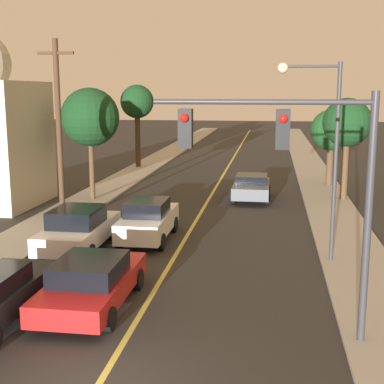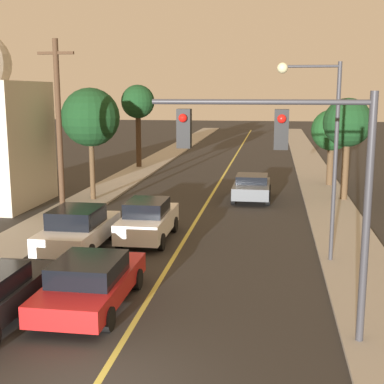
# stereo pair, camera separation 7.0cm
# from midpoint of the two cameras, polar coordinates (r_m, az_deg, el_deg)

# --- Properties ---
(road_surface) EXTENTS (10.35, 80.00, 0.01)m
(road_surface) POSITION_cam_midpoint_polar(r_m,az_deg,el_deg) (45.69, 4.33, 3.25)
(road_surface) COLOR #2D2B28
(road_surface) RESTS_ON ground
(sidewalk_left) EXTENTS (2.50, 80.00, 0.12)m
(sidewalk_left) POSITION_cam_midpoint_polar(r_m,az_deg,el_deg) (46.60, -3.58, 3.48)
(sidewalk_left) COLOR #9E998E
(sidewalk_left) RESTS_ON ground
(sidewalk_right) EXTENTS (2.50, 80.00, 0.12)m
(sidewalk_right) POSITION_cam_midpoint_polar(r_m,az_deg,el_deg) (45.65, 12.41, 3.10)
(sidewalk_right) COLOR #9E998E
(sidewalk_right) RESTS_ON ground
(car_near_lane_front) EXTENTS (2.08, 4.69, 1.43)m
(car_near_lane_front) POSITION_cam_midpoint_polar(r_m,az_deg,el_deg) (15.20, -10.63, -9.39)
(car_near_lane_front) COLOR red
(car_near_lane_front) RESTS_ON ground
(car_near_lane_second) EXTENTS (1.84, 4.38, 1.66)m
(car_near_lane_second) POSITION_cam_midpoint_polar(r_m,az_deg,el_deg) (21.50, -4.62, -2.97)
(car_near_lane_second) COLOR white
(car_near_lane_second) RESTS_ON ground
(car_outer_lane_second) EXTENTS (2.03, 4.63, 1.64)m
(car_outer_lane_second) POSITION_cam_midpoint_polar(r_m,az_deg,el_deg) (20.57, -11.93, -3.84)
(car_outer_lane_second) COLOR white
(car_outer_lane_second) RESTS_ON ground
(car_far_oncoming) EXTENTS (2.05, 4.19, 1.38)m
(car_far_oncoming) POSITION_cam_midpoint_polar(r_m,az_deg,el_deg) (29.54, 6.46, 0.55)
(car_far_oncoming) COLOR #474C51
(car_far_oncoming) RESTS_ON ground
(traffic_signal_mast) EXTENTS (5.02, 0.42, 5.80)m
(traffic_signal_mast) POSITION_cam_midpoint_polar(r_m,az_deg,el_deg) (12.35, 11.04, 2.97)
(traffic_signal_mast) COLOR #333338
(traffic_signal_mast) RESTS_ON ground
(streetlamp_right) EXTENTS (2.11, 0.36, 6.75)m
(streetlamp_right) POSITION_cam_midpoint_polar(r_m,az_deg,el_deg) (18.58, 13.68, 6.08)
(streetlamp_right) COLOR #333338
(streetlamp_right) RESTS_ON ground
(utility_pole_left) EXTENTS (1.60, 0.24, 7.98)m
(utility_pole_left) POSITION_cam_midpoint_polar(r_m,az_deg,el_deg) (24.02, -13.91, 6.48)
(utility_pole_left) COLOR #422D1E
(utility_pole_left) RESTS_ON ground
(tree_left_near) EXTENTS (3.11, 3.11, 5.98)m
(tree_left_near) POSITION_cam_midpoint_polar(r_m,az_deg,el_deg) (29.10, -10.71, 7.80)
(tree_left_near) COLOR #4C3823
(tree_left_near) RESTS_ON ground
(tree_left_far) EXTENTS (2.54, 2.54, 6.28)m
(tree_left_far) POSITION_cam_midpoint_polar(r_m,az_deg,el_deg) (41.55, -5.75, 9.42)
(tree_left_far) COLOR #3D2B1C
(tree_left_far) RESTS_ON ground
(tree_right_near) EXTENTS (2.59, 2.59, 5.45)m
(tree_right_near) POSITION_cam_midpoint_polar(r_m,az_deg,el_deg) (29.77, 16.32, 7.01)
(tree_right_near) COLOR #4C3823
(tree_right_near) RESTS_ON ground
(tree_right_far) EXTENTS (2.54, 2.54, 4.70)m
(tree_right_far) POSITION_cam_midpoint_polar(r_m,az_deg,el_deg) (34.30, 14.75, 6.31)
(tree_right_far) COLOR #4C3823
(tree_right_far) RESTS_ON ground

